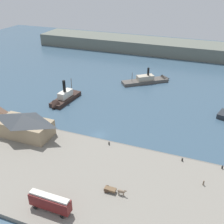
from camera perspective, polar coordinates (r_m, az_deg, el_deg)
ground_plane at (r=92.81m, az=-2.85°, el=-4.93°), size 320.00×320.00×0.00m
quay_promenade at (r=76.96m, az=-9.58°, el=-12.89°), size 110.00×36.00×1.20m
seawall_edge at (r=89.82m, az=-3.77°, el=-5.83°), size 110.00×0.80×1.00m
ferry_shed_customs_shed at (r=93.05m, az=-18.15°, el=-2.56°), size 18.24×9.34×8.01m
street_tram at (r=65.83m, az=-13.10°, el=-18.15°), size 10.21×2.42×4.52m
horse_cart at (r=69.29m, az=0.49°, el=-16.30°), size 5.82×1.49×1.87m
pedestrian_walking_west at (r=75.26m, az=18.94°, el=-14.10°), size 0.38×0.38×1.55m
mooring_post_east at (r=85.69m, az=-0.63°, el=-6.70°), size 0.44×0.44×0.90m
mooring_post_center_west at (r=81.68m, az=14.75°, el=-9.80°), size 0.44×0.44×0.90m
mooring_post_west at (r=82.49m, az=22.46°, el=-10.83°), size 0.44×0.44×0.90m
ferry_moored_east at (r=137.25m, az=8.23°, el=6.80°), size 23.27×19.62×9.31m
ferry_near_quay at (r=116.19m, az=-10.40°, el=2.69°), size 6.85×18.46×11.05m
far_headland at (r=189.46m, az=10.92°, el=13.46°), size 180.00×24.00×8.00m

